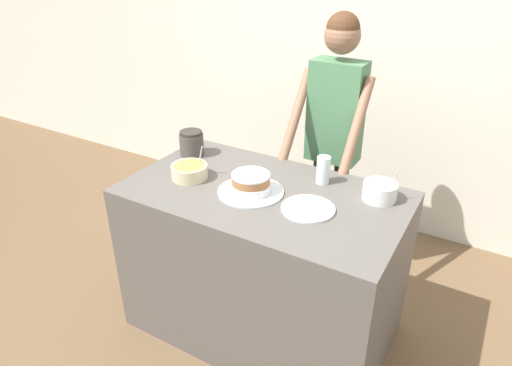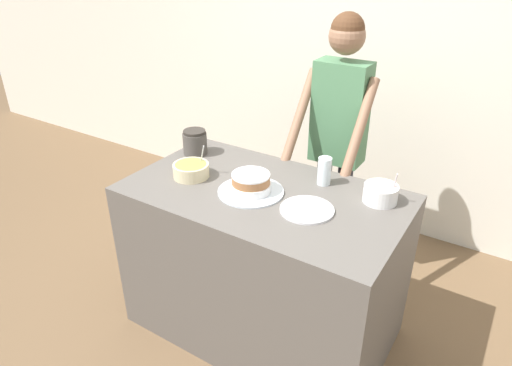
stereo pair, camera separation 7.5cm
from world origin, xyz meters
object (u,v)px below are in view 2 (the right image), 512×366
object	(u,v)px
drinking_glass	(324,171)
stoneware_jar	(195,142)
frosting_bowl_pink	(381,193)
ceramic_plate	(307,210)
person_baker	(339,122)
frosting_bowl_olive	(191,170)
cake	(251,185)

from	to	relation	value
drinking_glass	stoneware_jar	size ratio (longest dim) A/B	1.01
frosting_bowl_pink	stoneware_jar	size ratio (longest dim) A/B	1.15
ceramic_plate	stoneware_jar	size ratio (longest dim) A/B	1.75
person_baker	frosting_bowl_pink	bearing A→B (deg)	-48.36
frosting_bowl_olive	drinking_glass	xyz separation A→B (m)	(0.65, 0.31, 0.03)
person_baker	frosting_bowl_pink	size ratio (longest dim) A/B	10.10
person_baker	frosting_bowl_olive	distance (m)	0.95
cake	drinking_glass	distance (m)	0.40
frosting_bowl_olive	stoneware_jar	distance (m)	0.31
frosting_bowl_olive	ceramic_plate	distance (m)	0.70
ceramic_plate	stoneware_jar	distance (m)	0.91
drinking_glass	stoneware_jar	world-z (taller)	same
frosting_bowl_olive	stoneware_jar	world-z (taller)	frosting_bowl_olive
cake	frosting_bowl_olive	xyz separation A→B (m)	(-0.37, -0.02, -0.00)
person_baker	cake	size ratio (longest dim) A/B	5.06
frosting_bowl_olive	stoneware_jar	xyz separation A→B (m)	(-0.18, 0.25, 0.03)
person_baker	drinking_glass	distance (m)	0.51
person_baker	cake	xyz separation A→B (m)	(-0.14, -0.77, -0.13)
frosting_bowl_pink	ceramic_plate	xyz separation A→B (m)	(-0.26, -0.27, -0.04)
frosting_bowl_pink	frosting_bowl_olive	bearing A→B (deg)	-163.33
frosting_bowl_olive	ceramic_plate	size ratio (longest dim) A/B	0.75
cake	frosting_bowl_pink	xyz separation A→B (m)	(0.59, 0.26, 0.00)
drinking_glass	frosting_bowl_olive	bearing A→B (deg)	-154.36
cake	stoneware_jar	distance (m)	0.60
person_baker	drinking_glass	size ratio (longest dim) A/B	11.50
frosting_bowl_pink	ceramic_plate	world-z (taller)	frosting_bowl_pink
frosting_bowl_olive	drinking_glass	world-z (taller)	frosting_bowl_olive
person_baker	frosting_bowl_pink	world-z (taller)	person_baker
person_baker	frosting_bowl_pink	distance (m)	0.69
cake	ceramic_plate	world-z (taller)	cake
frosting_bowl_pink	ceramic_plate	bearing A→B (deg)	-133.97
frosting_bowl_olive	ceramic_plate	xyz separation A→B (m)	(0.70, 0.02, -0.04)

